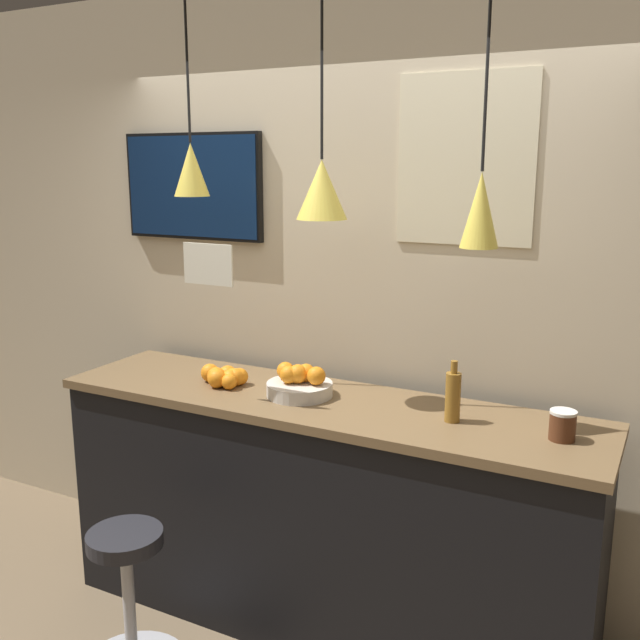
# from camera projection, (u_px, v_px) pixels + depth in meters

# --- Properties ---
(back_wall) EXTENTS (8.00, 0.06, 2.90)m
(back_wall) POSITION_uv_depth(u_px,v_px,m) (361.00, 299.00, 3.34)
(back_wall) COLOR beige
(back_wall) RESTS_ON ground_plane
(service_counter) EXTENTS (2.41, 0.61, 1.08)m
(service_counter) POSITION_uv_depth(u_px,v_px,m) (320.00, 514.00, 3.18)
(service_counter) COLOR black
(service_counter) RESTS_ON ground_plane
(bar_stool) EXTENTS (0.45, 0.45, 0.63)m
(bar_stool) POSITION_uv_depth(u_px,v_px,m) (128.00, 594.00, 2.91)
(bar_stool) COLOR #B7B7BC
(bar_stool) RESTS_ON ground_plane
(fruit_bowl) EXTENTS (0.29, 0.29, 0.14)m
(fruit_bowl) POSITION_uv_depth(u_px,v_px,m) (299.00, 384.00, 3.10)
(fruit_bowl) COLOR beige
(fruit_bowl) RESTS_ON service_counter
(orange_pile) EXTENTS (0.23, 0.17, 0.09)m
(orange_pile) POSITION_uv_depth(u_px,v_px,m) (226.00, 376.00, 3.25)
(orange_pile) COLOR orange
(orange_pile) RESTS_ON service_counter
(juice_bottle) EXTENTS (0.06, 0.06, 0.25)m
(juice_bottle) POSITION_uv_depth(u_px,v_px,m) (453.00, 396.00, 2.78)
(juice_bottle) COLOR olive
(juice_bottle) RESTS_ON service_counter
(spread_jar) EXTENTS (0.10, 0.10, 0.11)m
(spread_jar) POSITION_uv_depth(u_px,v_px,m) (563.00, 425.00, 2.60)
(spread_jar) COLOR #562D19
(spread_jar) RESTS_ON service_counter
(pendant_lamp_left) EXTENTS (0.16, 0.16, 0.87)m
(pendant_lamp_left) POSITION_uv_depth(u_px,v_px,m) (191.00, 168.00, 3.16)
(pendant_lamp_left) COLOR black
(pendant_lamp_middle) EXTENTS (0.21, 0.21, 0.95)m
(pendant_lamp_middle) POSITION_uv_depth(u_px,v_px,m) (322.00, 189.00, 2.88)
(pendant_lamp_middle) COLOR black
(pendant_lamp_right) EXTENTS (0.14, 0.14, 1.04)m
(pendant_lamp_right) POSITION_uv_depth(u_px,v_px,m) (480.00, 208.00, 2.60)
(pendant_lamp_right) COLOR black
(mounted_tv) EXTENTS (0.81, 0.04, 0.53)m
(mounted_tv) POSITION_uv_depth(u_px,v_px,m) (192.00, 187.00, 3.59)
(mounted_tv) COLOR black
(hanging_menu_board) EXTENTS (0.24, 0.01, 0.17)m
(hanging_menu_board) POSITION_uv_depth(u_px,v_px,m) (208.00, 264.00, 2.92)
(hanging_menu_board) COLOR white
(wall_poster) EXTENTS (0.59, 0.01, 0.71)m
(wall_poster) POSITION_uv_depth(u_px,v_px,m) (465.00, 160.00, 2.95)
(wall_poster) COLOR beige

